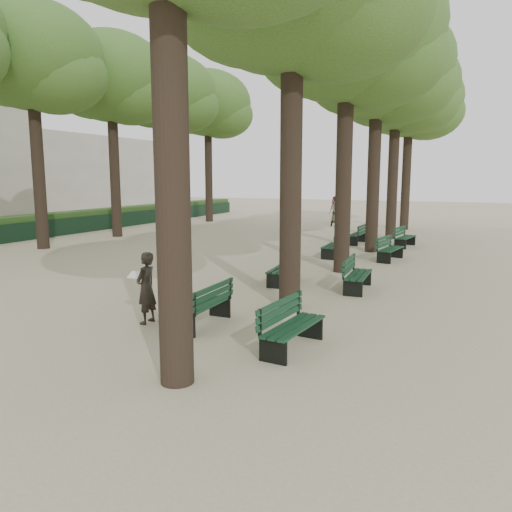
% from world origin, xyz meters
% --- Properties ---
extents(ground, '(120.00, 120.00, 0.00)m').
position_xyz_m(ground, '(0.00, 0.00, 0.00)').
color(ground, '#BCAD8E').
rests_on(ground, ground).
extents(tree_central_2, '(6.00, 6.00, 9.95)m').
position_xyz_m(tree_central_2, '(1.50, 8.00, 7.65)').
color(tree_central_2, '#33261C').
rests_on(tree_central_2, ground).
extents(tree_central_3, '(6.00, 6.00, 9.95)m').
position_xyz_m(tree_central_3, '(1.50, 13.00, 7.65)').
color(tree_central_3, '#33261C').
rests_on(tree_central_3, ground).
extents(tree_central_4, '(6.00, 6.00, 9.95)m').
position_xyz_m(tree_central_4, '(1.50, 18.00, 7.65)').
color(tree_central_4, '#33261C').
rests_on(tree_central_4, ground).
extents(tree_central_5, '(6.00, 6.00, 9.95)m').
position_xyz_m(tree_central_5, '(1.50, 23.00, 7.65)').
color(tree_central_5, '#33261C').
rests_on(tree_central_5, ground).
extents(tree_far_2, '(6.00, 6.00, 10.45)m').
position_xyz_m(tree_far_2, '(-12.00, 8.00, 8.14)').
color(tree_far_2, '#33261C').
rests_on(tree_far_2, ground).
extents(tree_far_3, '(6.00, 6.00, 10.45)m').
position_xyz_m(tree_far_3, '(-12.00, 13.00, 8.14)').
color(tree_far_3, '#33261C').
rests_on(tree_far_3, ground).
extents(tree_far_4, '(6.00, 6.00, 10.45)m').
position_xyz_m(tree_far_4, '(-12.00, 18.00, 8.14)').
color(tree_far_4, '#33261C').
rests_on(tree_far_4, ground).
extents(tree_far_5, '(6.00, 6.00, 10.45)m').
position_xyz_m(tree_far_5, '(-12.00, 23.00, 8.14)').
color(tree_far_5, '#33261C').
rests_on(tree_far_5, ground).
extents(bench_left_0, '(0.59, 1.81, 0.92)m').
position_xyz_m(bench_left_0, '(0.37, 0.74, 0.27)').
color(bench_left_0, black).
rests_on(bench_left_0, ground).
extents(bench_left_1, '(0.72, 1.84, 0.92)m').
position_xyz_m(bench_left_1, '(0.37, 5.49, 0.27)').
color(bench_left_1, black).
rests_on(bench_left_1, ground).
extents(bench_left_2, '(0.64, 1.82, 0.92)m').
position_xyz_m(bench_left_2, '(0.37, 10.97, 0.27)').
color(bench_left_2, black).
rests_on(bench_left_2, ground).
extents(bench_left_3, '(0.61, 1.81, 0.92)m').
position_xyz_m(bench_left_3, '(0.37, 15.24, 0.27)').
color(bench_left_3, black).
rests_on(bench_left_3, ground).
extents(bench_right_0, '(0.75, 1.85, 0.92)m').
position_xyz_m(bench_right_0, '(2.63, 0.12, 0.27)').
color(bench_right_0, black).
rests_on(bench_right_0, ground).
extents(bench_right_1, '(0.67, 1.83, 0.92)m').
position_xyz_m(bench_right_1, '(2.63, 5.44, 0.27)').
color(bench_right_1, black).
rests_on(bench_right_1, ground).
extents(bench_right_2, '(0.81, 1.86, 0.92)m').
position_xyz_m(bench_right_2, '(2.63, 10.98, 0.27)').
color(bench_right_2, black).
rests_on(bench_right_2, ground).
extents(bench_right_3, '(0.81, 1.86, 0.92)m').
position_xyz_m(bench_right_3, '(2.63, 15.04, 0.27)').
color(bench_right_3, black).
rests_on(bench_right_3, ground).
extents(man_with_map, '(0.59, 0.63, 1.56)m').
position_xyz_m(man_with_map, '(-0.84, 0.43, 0.78)').
color(man_with_map, black).
rests_on(man_with_map, ground).
extents(pedestrian_e, '(1.53, 1.35, 1.81)m').
position_xyz_m(pedestrian_e, '(-4.37, 19.82, 0.91)').
color(pedestrian_e, '#262628').
rests_on(pedestrian_e, ground).
extents(pedestrian_a, '(0.95, 0.83, 1.85)m').
position_xyz_m(pedestrian_a, '(-2.77, 23.42, 0.93)').
color(pedestrian_a, '#262628').
rests_on(pedestrian_a, ground).
extents(pedestrian_d, '(0.97, 0.63, 1.84)m').
position_xyz_m(pedestrian_d, '(-3.51, 25.76, 0.92)').
color(pedestrian_d, '#262628').
rests_on(pedestrian_d, ground).
extents(fence, '(0.08, 42.00, 0.90)m').
position_xyz_m(fence, '(-15.00, 11.00, 0.45)').
color(fence, black).
rests_on(fence, ground).
extents(hedge, '(1.20, 42.00, 1.20)m').
position_xyz_m(hedge, '(-15.70, 11.00, 0.60)').
color(hedge, '#234718').
rests_on(hedge, ground).
extents(building_far, '(12.00, 16.00, 7.00)m').
position_xyz_m(building_far, '(-33.00, 30.00, 3.50)').
color(building_far, '#B7B2A3').
rests_on(building_far, ground).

